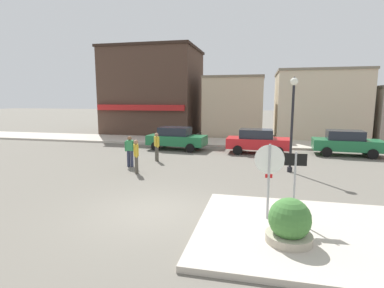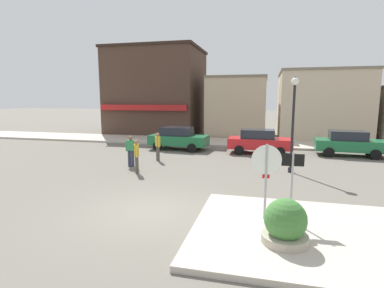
{
  "view_description": "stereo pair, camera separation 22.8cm",
  "coord_description": "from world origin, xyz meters",
  "px_view_note": "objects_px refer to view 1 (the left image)",
  "views": [
    {
      "loc": [
        3.18,
        -8.49,
        3.56
      ],
      "look_at": [
        0.21,
        4.5,
        1.5
      ],
      "focal_mm": 28.0,
      "sensor_mm": 36.0,
      "label": 1
    },
    {
      "loc": [
        3.4,
        -8.44,
        3.56
      ],
      "look_at": [
        0.21,
        4.5,
        1.5
      ],
      "focal_mm": 28.0,
      "sensor_mm": 36.0,
      "label": 2
    }
  ],
  "objects_px": {
    "pedestrian_crossing_near": "(136,155)",
    "pedestrian_crossing_far": "(157,146)",
    "pedestrian_kerb_side": "(130,150)",
    "parked_car_second": "(258,141)",
    "parked_car_nearest": "(176,138)",
    "parked_car_third": "(346,143)",
    "one_way_sign": "(295,179)",
    "planter": "(289,225)",
    "stop_sign": "(269,172)",
    "lamp_post": "(293,111)"
  },
  "relations": [
    {
      "from": "planter",
      "to": "parked_car_third",
      "type": "xyz_separation_m",
      "value": [
        4.51,
        12.98,
        0.25
      ]
    },
    {
      "from": "pedestrian_kerb_side",
      "to": "one_way_sign",
      "type": "bearing_deg",
      "value": -37.2
    },
    {
      "from": "parked_car_second",
      "to": "pedestrian_crossing_near",
      "type": "height_order",
      "value": "pedestrian_crossing_near"
    },
    {
      "from": "lamp_post",
      "to": "pedestrian_kerb_side",
      "type": "relative_size",
      "value": 2.82
    },
    {
      "from": "lamp_post",
      "to": "pedestrian_crossing_far",
      "type": "distance_m",
      "value": 7.52
    },
    {
      "from": "pedestrian_crossing_near",
      "to": "pedestrian_kerb_side",
      "type": "relative_size",
      "value": 1.0
    },
    {
      "from": "parked_car_second",
      "to": "stop_sign",
      "type": "bearing_deg",
      "value": -87.91
    },
    {
      "from": "pedestrian_crossing_far",
      "to": "stop_sign",
      "type": "bearing_deg",
      "value": -51.28
    },
    {
      "from": "lamp_post",
      "to": "pedestrian_kerb_side",
      "type": "bearing_deg",
      "value": -175.27
    },
    {
      "from": "stop_sign",
      "to": "one_way_sign",
      "type": "height_order",
      "value": "stop_sign"
    },
    {
      "from": "parked_car_third",
      "to": "pedestrian_kerb_side",
      "type": "xyz_separation_m",
      "value": [
        -11.82,
        -5.86,
        0.06
      ]
    },
    {
      "from": "pedestrian_crossing_near",
      "to": "pedestrian_crossing_far",
      "type": "xyz_separation_m",
      "value": [
        -0.01,
        2.89,
        0.0
      ]
    },
    {
      "from": "parked_car_second",
      "to": "parked_car_third",
      "type": "bearing_deg",
      "value": 5.15
    },
    {
      "from": "parked_car_nearest",
      "to": "pedestrian_crossing_near",
      "type": "height_order",
      "value": "pedestrian_crossing_near"
    },
    {
      "from": "stop_sign",
      "to": "pedestrian_kerb_side",
      "type": "distance_m",
      "value": 8.97
    },
    {
      "from": "one_way_sign",
      "to": "planter",
      "type": "distance_m",
      "value": 1.61
    },
    {
      "from": "one_way_sign",
      "to": "pedestrian_crossing_near",
      "type": "relative_size",
      "value": 1.3
    },
    {
      "from": "pedestrian_crossing_near",
      "to": "stop_sign",
      "type": "bearing_deg",
      "value": -37.32
    },
    {
      "from": "pedestrian_crossing_near",
      "to": "lamp_post",
      "type": "bearing_deg",
      "value": 14.86
    },
    {
      "from": "planter",
      "to": "parked_car_second",
      "type": "height_order",
      "value": "parked_car_second"
    },
    {
      "from": "stop_sign",
      "to": "parked_car_second",
      "type": "height_order",
      "value": "stop_sign"
    },
    {
      "from": "planter",
      "to": "lamp_post",
      "type": "relative_size",
      "value": 0.27
    },
    {
      "from": "planter",
      "to": "pedestrian_kerb_side",
      "type": "height_order",
      "value": "pedestrian_kerb_side"
    },
    {
      "from": "stop_sign",
      "to": "lamp_post",
      "type": "xyz_separation_m",
      "value": [
        1.19,
        6.44,
        1.44
      ]
    },
    {
      "from": "parked_car_second",
      "to": "pedestrian_kerb_side",
      "type": "xyz_separation_m",
      "value": [
        -6.43,
        -5.37,
        0.06
      ]
    },
    {
      "from": "one_way_sign",
      "to": "pedestrian_kerb_side",
      "type": "distance_m",
      "value": 9.47
    },
    {
      "from": "planter",
      "to": "parked_car_second",
      "type": "relative_size",
      "value": 0.3
    },
    {
      "from": "parked_car_third",
      "to": "pedestrian_crossing_far",
      "type": "distance_m",
      "value": 11.73
    },
    {
      "from": "stop_sign",
      "to": "lamp_post",
      "type": "height_order",
      "value": "lamp_post"
    },
    {
      "from": "one_way_sign",
      "to": "pedestrian_kerb_side",
      "type": "relative_size",
      "value": 1.3
    },
    {
      "from": "stop_sign",
      "to": "planter",
      "type": "height_order",
      "value": "stop_sign"
    },
    {
      "from": "stop_sign",
      "to": "pedestrian_crossing_far",
      "type": "xyz_separation_m",
      "value": [
        -5.96,
        7.44,
        -0.65
      ]
    },
    {
      "from": "parked_car_third",
      "to": "pedestrian_kerb_side",
      "type": "distance_m",
      "value": 13.2
    },
    {
      "from": "parked_car_nearest",
      "to": "pedestrian_crossing_far",
      "type": "relative_size",
      "value": 2.56
    },
    {
      "from": "parked_car_second",
      "to": "pedestrian_crossing_near",
      "type": "bearing_deg",
      "value": -130.04
    },
    {
      "from": "stop_sign",
      "to": "one_way_sign",
      "type": "xyz_separation_m",
      "value": [
        0.7,
        0.05,
        -0.19
      ]
    },
    {
      "from": "stop_sign",
      "to": "pedestrian_crossing_near",
      "type": "height_order",
      "value": "stop_sign"
    },
    {
      "from": "planter",
      "to": "pedestrian_crossing_far",
      "type": "bearing_deg",
      "value": 126.24
    },
    {
      "from": "one_way_sign",
      "to": "pedestrian_crossing_far",
      "type": "xyz_separation_m",
      "value": [
        -6.66,
        7.38,
        -0.46
      ]
    },
    {
      "from": "planter",
      "to": "lamp_post",
      "type": "height_order",
      "value": "lamp_post"
    },
    {
      "from": "parked_car_second",
      "to": "parked_car_third",
      "type": "distance_m",
      "value": 5.42
    },
    {
      "from": "parked_car_nearest",
      "to": "lamp_post",
      "type": "bearing_deg",
      "value": -34.67
    },
    {
      "from": "parked_car_third",
      "to": "pedestrian_kerb_side",
      "type": "height_order",
      "value": "pedestrian_kerb_side"
    },
    {
      "from": "stop_sign",
      "to": "parked_car_nearest",
      "type": "bearing_deg",
      "value": 117.5
    },
    {
      "from": "planter",
      "to": "lamp_post",
      "type": "distance_m",
      "value": 8.18
    },
    {
      "from": "parked_car_nearest",
      "to": "parked_car_third",
      "type": "height_order",
      "value": "same"
    },
    {
      "from": "parked_car_nearest",
      "to": "parked_car_third",
      "type": "relative_size",
      "value": 1.01
    },
    {
      "from": "pedestrian_crossing_near",
      "to": "pedestrian_kerb_side",
      "type": "distance_m",
      "value": 1.51
    },
    {
      "from": "parked_car_third",
      "to": "pedestrian_crossing_far",
      "type": "xyz_separation_m",
      "value": [
        -10.95,
        -4.2,
        0.06
      ]
    },
    {
      "from": "lamp_post",
      "to": "parked_car_second",
      "type": "height_order",
      "value": "lamp_post"
    }
  ]
}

